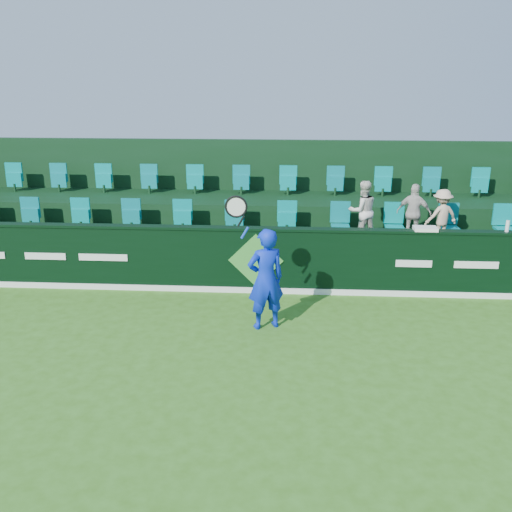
# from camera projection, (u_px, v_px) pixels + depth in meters

# --- Properties ---
(ground) EXTENTS (60.00, 60.00, 0.00)m
(ground) POSITION_uv_depth(u_px,v_px,m) (238.00, 398.00, 7.86)
(ground) COLOR #356718
(ground) RESTS_ON ground
(sponsor_hoarding) EXTENTS (16.00, 0.25, 1.35)m
(sponsor_hoarding) POSITION_uv_depth(u_px,v_px,m) (256.00, 260.00, 11.45)
(sponsor_hoarding) COLOR black
(sponsor_hoarding) RESTS_ON ground
(stand_tier_front) EXTENTS (16.00, 2.00, 0.80)m
(stand_tier_front) POSITION_uv_depth(u_px,v_px,m) (259.00, 256.00, 12.58)
(stand_tier_front) COLOR black
(stand_tier_front) RESTS_ON ground
(stand_tier_back) EXTENTS (16.00, 1.80, 1.30)m
(stand_tier_back) POSITION_uv_depth(u_px,v_px,m) (264.00, 223.00, 14.30)
(stand_tier_back) COLOR black
(stand_tier_back) RESTS_ON ground
(stand_rear) EXTENTS (16.00, 4.10, 2.60)m
(stand_rear) POSITION_uv_depth(u_px,v_px,m) (265.00, 197.00, 14.55)
(stand_rear) COLOR black
(stand_rear) RESTS_ON ground
(seat_row_front) EXTENTS (13.50, 0.50, 0.60)m
(seat_row_front) POSITION_uv_depth(u_px,v_px,m) (260.00, 221.00, 12.74)
(seat_row_front) COLOR #048884
(seat_row_front) RESTS_ON stand_tier_front
(seat_row_back) EXTENTS (13.50, 0.50, 0.60)m
(seat_row_back) POSITION_uv_depth(u_px,v_px,m) (265.00, 183.00, 14.29)
(seat_row_back) COLOR #048884
(seat_row_back) RESTS_ON stand_tier_back
(tennis_player) EXTENTS (1.13, 0.65, 2.44)m
(tennis_player) POSITION_uv_depth(u_px,v_px,m) (265.00, 278.00, 9.76)
(tennis_player) COLOR #0B27CB
(tennis_player) RESTS_ON ground
(spectator_left) EXTENTS (0.75, 0.65, 1.30)m
(spectator_left) POSITION_uv_depth(u_px,v_px,m) (363.00, 211.00, 12.14)
(spectator_left) COLOR silver
(spectator_left) RESTS_ON stand_tier_front
(spectator_middle) EXTENTS (0.79, 0.55, 1.24)m
(spectator_middle) POSITION_uv_depth(u_px,v_px,m) (414.00, 213.00, 12.08)
(spectator_middle) COLOR beige
(spectator_middle) RESTS_ON stand_tier_front
(spectator_right) EXTENTS (0.83, 0.63, 1.14)m
(spectator_right) POSITION_uv_depth(u_px,v_px,m) (441.00, 216.00, 12.06)
(spectator_right) COLOR #D0B592
(spectator_right) RESTS_ON stand_tier_front
(towel) EXTENTS (0.44, 0.29, 0.07)m
(towel) POSITION_uv_depth(u_px,v_px,m) (425.00, 229.00, 11.03)
(towel) COLOR white
(towel) RESTS_ON sponsor_hoarding
(drinks_bottle) EXTENTS (0.07, 0.07, 0.22)m
(drinks_bottle) POSITION_uv_depth(u_px,v_px,m) (507.00, 226.00, 10.91)
(drinks_bottle) COLOR white
(drinks_bottle) RESTS_ON sponsor_hoarding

